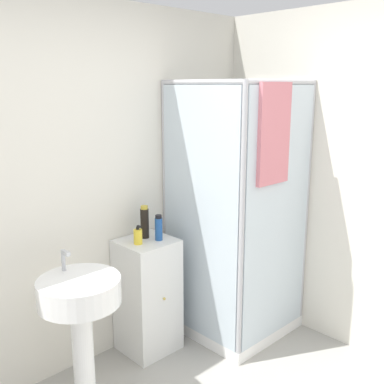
# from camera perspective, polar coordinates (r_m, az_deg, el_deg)

# --- Properties ---
(wall_back) EXTENTS (6.40, 0.06, 2.50)m
(wall_back) POSITION_cam_1_polar(r_m,az_deg,el_deg) (3.05, -16.65, -0.37)
(wall_back) COLOR silver
(wall_back) RESTS_ON ground_plane
(shower_enclosure) EXTENTS (0.81, 0.84, 1.98)m
(shower_enclosure) POSITION_cam_1_polar(r_m,az_deg,el_deg) (3.58, 5.70, -9.11)
(shower_enclosure) COLOR white
(shower_enclosure) RESTS_ON ground_plane
(vanity_cabinet) EXTENTS (0.39, 0.39, 0.86)m
(vanity_cabinet) POSITION_cam_1_polar(r_m,az_deg,el_deg) (3.42, -5.67, -12.93)
(vanity_cabinet) COLOR silver
(vanity_cabinet) RESTS_ON ground_plane
(sink) EXTENTS (0.48, 0.48, 1.01)m
(sink) POSITION_cam_1_polar(r_m,az_deg,el_deg) (2.75, -13.99, -14.18)
(sink) COLOR white
(sink) RESTS_ON ground_plane
(soap_dispenser) EXTENTS (0.06, 0.06, 0.14)m
(soap_dispenser) POSITION_cam_1_polar(r_m,az_deg,el_deg) (3.17, -6.88, -5.61)
(soap_dispenser) COLOR yellow
(soap_dispenser) RESTS_ON vanity_cabinet
(shampoo_bottle_tall_black) EXTENTS (0.06, 0.06, 0.24)m
(shampoo_bottle_tall_black) POSITION_cam_1_polar(r_m,az_deg,el_deg) (3.28, -6.04, -3.84)
(shampoo_bottle_tall_black) COLOR black
(shampoo_bottle_tall_black) RESTS_ON vanity_cabinet
(shampoo_bottle_blue) EXTENTS (0.05, 0.05, 0.19)m
(shampoo_bottle_blue) POSITION_cam_1_polar(r_m,az_deg,el_deg) (3.22, -4.25, -4.58)
(shampoo_bottle_blue) COLOR #1E4C93
(shampoo_bottle_blue) RESTS_ON vanity_cabinet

